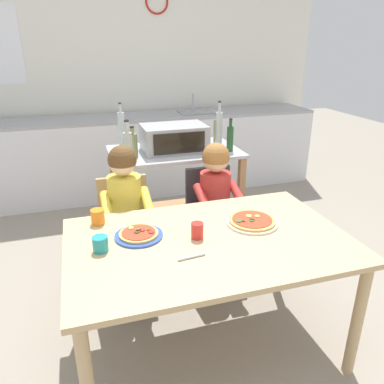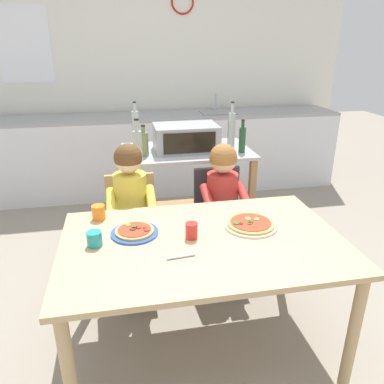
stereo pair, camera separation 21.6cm
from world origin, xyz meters
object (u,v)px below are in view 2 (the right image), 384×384
(child_in_yellow_shirt, at_px, (131,205))
(pizza_plate_blue_rimmed, at_px, (135,232))
(bottle_brown_beer, at_px, (231,132))
(dining_table, at_px, (203,254))
(dining_chair_left, at_px, (132,224))
(bottle_slim_sauce, at_px, (136,128))
(bottle_clear_vinegar, at_px, (232,131))
(drinking_cup_orange, at_px, (99,212))
(bottle_squat_spirits, at_px, (242,139))
(bottle_tall_green_wine, at_px, (138,144))
(drinking_cup_red, at_px, (192,231))
(dining_chair_right, at_px, (219,215))
(bottle_dark_olive_oil, at_px, (144,144))
(drinking_cup_teal, at_px, (94,239))
(pizza_plate_cream, at_px, (251,224))
(child_in_red_shirt, at_px, (224,198))
(serving_spoon, at_px, (181,257))
(kitchen_island_cart, at_px, (187,183))
(toaster_oven, at_px, (186,138))

(child_in_yellow_shirt, relative_size, pizza_plate_blue_rimmed, 4.14)
(bottle_brown_beer, relative_size, dining_table, 0.18)
(dining_chair_left, bearing_deg, bottle_slim_sauce, 82.14)
(bottle_slim_sauce, height_order, dining_table, bottle_slim_sauce)
(dining_table, relative_size, pizza_plate_blue_rimmed, 5.74)
(bottle_clear_vinegar, bearing_deg, drinking_cup_orange, -143.38)
(bottle_squat_spirits, relative_size, pizza_plate_blue_rimmed, 1.01)
(bottle_tall_green_wine, distance_m, pizza_plate_blue_rimmed, 0.87)
(bottle_slim_sauce, bearing_deg, drinking_cup_red, -81.43)
(bottle_brown_beer, bearing_deg, dining_chair_right, -113.81)
(bottle_dark_olive_oil, height_order, drinking_cup_teal, bottle_dark_olive_oil)
(child_in_yellow_shirt, bearing_deg, bottle_slim_sauce, 83.35)
(bottle_clear_vinegar, relative_size, dining_chair_right, 0.47)
(bottle_clear_vinegar, xyz_separation_m, dining_chair_left, (-0.82, -0.38, -0.55))
(dining_chair_right, relative_size, drinking_cup_teal, 10.41)
(pizza_plate_blue_rimmed, relative_size, drinking_cup_red, 2.98)
(child_in_yellow_shirt, distance_m, pizza_plate_cream, 0.83)
(bottle_brown_beer, xyz_separation_m, drinking_cup_teal, (-1.08, -1.23, -0.22))
(child_in_yellow_shirt, distance_m, child_in_red_shirt, 0.64)
(dining_table, distance_m, serving_spoon, 0.23)
(bottle_slim_sauce, bearing_deg, child_in_red_shirt, -53.25)
(bottle_slim_sauce, xyz_separation_m, child_in_yellow_shirt, (-0.09, -0.77, -0.35))
(kitchen_island_cart, relative_size, bottle_clear_vinegar, 2.69)
(dining_chair_left, bearing_deg, child_in_red_shirt, -8.47)
(kitchen_island_cart, bearing_deg, bottle_brown_beer, 12.79)
(drinking_cup_teal, bearing_deg, bottle_tall_green_wine, 72.78)
(dining_chair_left, distance_m, drinking_cup_red, 0.81)
(bottle_dark_olive_oil, xyz_separation_m, bottle_slim_sauce, (-0.04, 0.30, 0.05))
(dining_chair_right, xyz_separation_m, child_in_yellow_shirt, (-0.64, -0.14, 0.20))
(drinking_cup_orange, bearing_deg, bottle_dark_olive_oil, 65.83)
(dining_chair_left, bearing_deg, dining_chair_right, 2.17)
(kitchen_island_cart, xyz_separation_m, child_in_red_shirt, (0.17, -0.55, 0.08))
(dining_table, xyz_separation_m, drinking_cup_teal, (-0.55, 0.05, 0.12))
(bottle_slim_sauce, relative_size, bottle_brown_beer, 1.42)
(bottle_dark_olive_oil, relative_size, serving_spoon, 1.70)
(pizza_plate_blue_rimmed, xyz_separation_m, drinking_cup_red, (0.29, -0.10, 0.03))
(toaster_oven, height_order, drinking_cup_teal, toaster_oven)
(bottle_brown_beer, distance_m, drinking_cup_orange, 1.43)
(drinking_cup_orange, bearing_deg, kitchen_island_cart, 51.15)
(dining_table, bearing_deg, child_in_yellow_shirt, 119.55)
(bottle_dark_olive_oil, relative_size, dining_chair_left, 0.29)
(bottle_dark_olive_oil, distance_m, bottle_brown_beer, 0.77)
(dining_chair_left, relative_size, serving_spoon, 5.79)
(child_in_yellow_shirt, distance_m, drinking_cup_teal, 0.61)
(bottle_clear_vinegar, bearing_deg, drinking_cup_teal, -133.97)
(bottle_clear_vinegar, xyz_separation_m, dining_chair_right, (-0.18, -0.35, -0.55))
(dining_chair_right, height_order, pizza_plate_blue_rimmed, dining_chair_right)
(kitchen_island_cart, bearing_deg, toaster_oven, -108.58)
(bottle_tall_green_wine, height_order, child_in_red_shirt, bottle_tall_green_wine)
(bottle_brown_beer, relative_size, drinking_cup_teal, 3.31)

